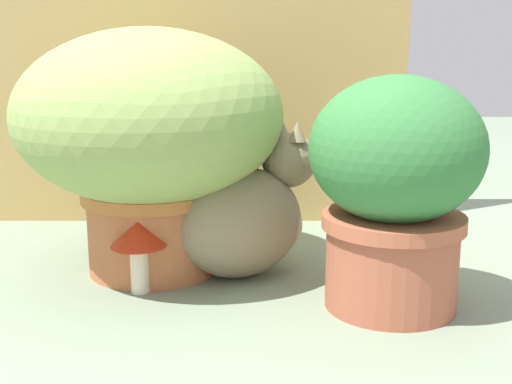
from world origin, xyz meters
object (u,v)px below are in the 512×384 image
at_px(grass_planter, 151,130).
at_px(leafy_planter, 396,184).
at_px(mushroom_ornament_red, 139,240).
at_px(mushroom_ornament_pink, 138,231).
at_px(cat, 248,216).

bearing_deg(grass_planter, leafy_planter, -23.63).
bearing_deg(mushroom_ornament_red, mushroom_ornament_pink, 101.93).
bearing_deg(leafy_planter, cat, 147.18).
bearing_deg(mushroom_ornament_red, cat, 26.08).
bearing_deg(mushroom_ornament_pink, leafy_planter, -15.47).
bearing_deg(grass_planter, mushroom_ornament_pink, -107.23).
distance_m(grass_planter, mushroom_ornament_pink, 0.20).
height_order(cat, mushroom_ornament_red, cat).
bearing_deg(cat, grass_planter, 170.76).
bearing_deg(mushroom_ornament_pink, mushroom_ornament_red, -78.07).
bearing_deg(cat, leafy_planter, -32.82).
relative_size(leafy_planter, mushroom_ornament_red, 2.95).
relative_size(grass_planter, cat, 1.36).
distance_m(leafy_planter, mushroom_ornament_red, 0.47).
height_order(mushroom_ornament_red, mushroom_ornament_pink, same).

